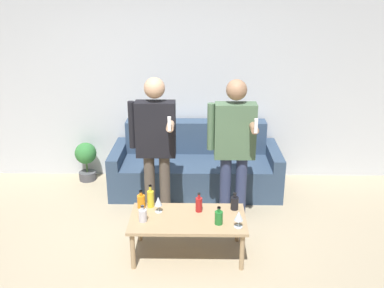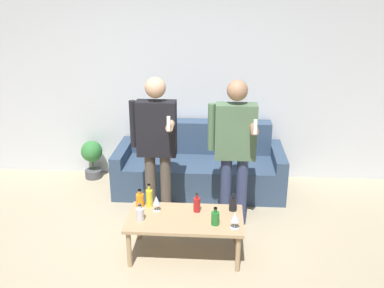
# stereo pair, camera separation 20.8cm
# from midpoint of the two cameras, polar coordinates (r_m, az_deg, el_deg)

# --- Properties ---
(ground_plane) EXTENTS (16.00, 16.00, 0.00)m
(ground_plane) POSITION_cam_midpoint_polar(r_m,az_deg,el_deg) (4.07, -3.73, -16.45)
(ground_plane) COLOR tan
(wall_back) EXTENTS (8.00, 0.06, 2.70)m
(wall_back) POSITION_cam_midpoint_polar(r_m,az_deg,el_deg) (5.56, -1.12, 8.94)
(wall_back) COLOR silver
(wall_back) RESTS_ON ground_plane
(couch) EXTENTS (2.08, 0.86, 0.82)m
(couch) POSITION_cam_midpoint_polar(r_m,az_deg,el_deg) (5.44, 2.12, -3.01)
(couch) COLOR #334760
(couch) RESTS_ON ground_plane
(coffee_table) EXTENTS (1.09, 0.57, 0.40)m
(coffee_table) POSITION_cam_midpoint_polar(r_m,az_deg,el_deg) (4.08, 0.56, -10.28)
(coffee_table) COLOR tan
(coffee_table) RESTS_ON ground_plane
(bottle_orange) EXTENTS (0.08, 0.08, 0.18)m
(bottle_orange) POSITION_cam_midpoint_polar(r_m,az_deg,el_deg) (4.24, -5.56, -7.42)
(bottle_orange) COLOR orange
(bottle_orange) RESTS_ON coffee_table
(bottle_green) EXTENTS (0.08, 0.08, 0.17)m
(bottle_green) POSITION_cam_midpoint_polar(r_m,az_deg,el_deg) (4.18, 6.91, -7.93)
(bottle_green) COLOR black
(bottle_green) RESTS_ON coffee_table
(bottle_dark) EXTENTS (0.07, 0.07, 0.19)m
(bottle_dark) POSITION_cam_midpoint_polar(r_m,az_deg,el_deg) (4.13, 2.11, -8.04)
(bottle_dark) COLOR #B21E1E
(bottle_dark) RESTS_ON coffee_table
(bottle_yellow) EXTENTS (0.08, 0.08, 0.16)m
(bottle_yellow) POSITION_cam_midpoint_polar(r_m,az_deg,el_deg) (4.01, -5.47, -9.24)
(bottle_yellow) COLOR silver
(bottle_yellow) RESTS_ON coffee_table
(bottle_red) EXTENTS (0.07, 0.07, 0.17)m
(bottle_red) POSITION_cam_midpoint_polar(r_m,az_deg,el_deg) (3.93, 4.66, -9.80)
(bottle_red) COLOR #23752D
(bottle_red) RESTS_ON coffee_table
(bottle_clear) EXTENTS (0.07, 0.07, 0.23)m
(bottle_clear) POSITION_cam_midpoint_polar(r_m,az_deg,el_deg) (4.24, -4.31, -7.11)
(bottle_clear) COLOR yellow
(bottle_clear) RESTS_ON coffee_table
(wine_glass_near) EXTENTS (0.07, 0.07, 0.16)m
(wine_glass_near) POSITION_cam_midpoint_polar(r_m,az_deg,el_deg) (4.13, -3.34, -7.59)
(wine_glass_near) COLOR silver
(wine_glass_near) RESTS_ON coffee_table
(wine_glass_far) EXTENTS (0.08, 0.08, 0.16)m
(wine_glass_far) POSITION_cam_midpoint_polar(r_m,az_deg,el_deg) (3.87, 7.31, -9.72)
(wine_glass_far) COLOR silver
(wine_glass_far) RESTS_ON coffee_table
(person_standing_left) EXTENTS (0.48, 0.41, 1.60)m
(person_standing_left) POSITION_cam_midpoint_polar(r_m,az_deg,el_deg) (4.44, -3.44, 0.57)
(person_standing_left) COLOR brown
(person_standing_left) RESTS_ON ground_plane
(person_standing_right) EXTENTS (0.49, 0.41, 1.58)m
(person_standing_right) POSITION_cam_midpoint_polar(r_m,az_deg,el_deg) (4.40, 7.09, 0.10)
(person_standing_right) COLOR navy
(person_standing_right) RESTS_ON ground_plane
(potted_plant) EXTENTS (0.28, 0.28, 0.52)m
(potted_plant) POSITION_cam_midpoint_polar(r_m,az_deg,el_deg) (5.84, -12.19, -1.57)
(potted_plant) COLOR #4C4C51
(potted_plant) RESTS_ON ground_plane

